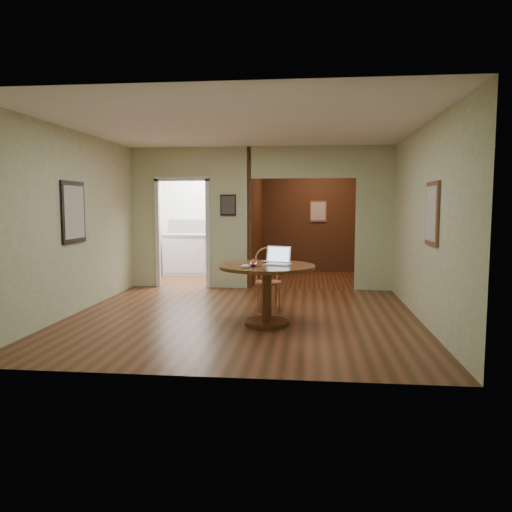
# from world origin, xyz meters

# --- Properties ---
(floor) EXTENTS (5.00, 5.00, 0.00)m
(floor) POSITION_xyz_m (0.00, 0.00, 0.00)
(floor) COLOR #3F2512
(floor) RESTS_ON ground
(room_shell) EXTENTS (5.20, 7.50, 5.00)m
(room_shell) POSITION_xyz_m (-0.47, 3.10, 1.29)
(room_shell) COLOR white
(room_shell) RESTS_ON ground
(dining_table) EXTENTS (1.29, 1.29, 0.81)m
(dining_table) POSITION_xyz_m (0.39, -0.38, 0.60)
(dining_table) COLOR #5B3616
(dining_table) RESTS_ON ground
(chair) EXTENTS (0.49, 0.49, 0.96)m
(chair) POSITION_xyz_m (0.32, 0.58, 0.53)
(chair) COLOR #AC663D
(chair) RESTS_ON ground
(open_laptop) EXTENTS (0.39, 0.38, 0.24)m
(open_laptop) POSITION_xyz_m (0.53, -0.30, 0.87)
(open_laptop) COLOR white
(open_laptop) RESTS_ON dining_table
(closed_laptop) EXTENTS (0.40, 0.29, 0.03)m
(closed_laptop) POSITION_xyz_m (0.48, -0.20, 0.82)
(closed_laptop) COLOR silver
(closed_laptop) RESTS_ON dining_table
(mouse) EXTENTS (0.12, 0.09, 0.05)m
(mouse) POSITION_xyz_m (0.15, -0.75, 0.83)
(mouse) COLOR white
(mouse) RESTS_ON dining_table
(wine_glass) EXTENTS (0.10, 0.10, 0.11)m
(wine_glass) POSITION_xyz_m (0.24, -0.63, 0.86)
(wine_glass) COLOR white
(wine_glass) RESTS_ON dining_table
(pen) EXTENTS (0.15, 0.06, 0.01)m
(pen) POSITION_xyz_m (0.25, -0.55, 0.81)
(pen) COLOR #0C1855
(pen) RESTS_ON dining_table
(kitchen_cabinet) EXTENTS (2.06, 0.60, 0.94)m
(kitchen_cabinet) POSITION_xyz_m (-1.35, 4.20, 0.47)
(kitchen_cabinet) COLOR white
(kitchen_cabinet) RESTS_ON ground
(grocery_bag) EXTENTS (0.39, 0.35, 0.34)m
(grocery_bag) POSITION_xyz_m (-1.09, 4.20, 1.11)
(grocery_bag) COLOR beige
(grocery_bag) RESTS_ON kitchen_cabinet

